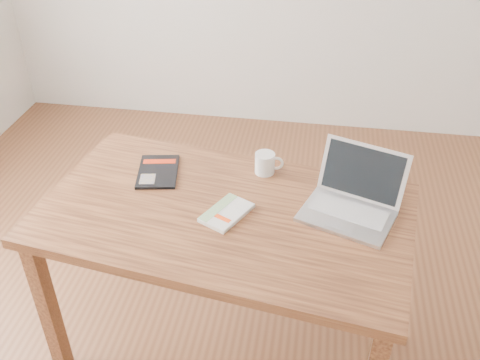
# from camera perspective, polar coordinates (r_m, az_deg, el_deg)

# --- Properties ---
(room) EXTENTS (4.04, 4.04, 2.70)m
(room) POSITION_cam_1_polar(r_m,az_deg,el_deg) (1.77, -2.78, 14.60)
(room) COLOR brown
(room) RESTS_ON ground
(desk) EXTENTS (1.46, 0.97, 0.75)m
(desk) POSITION_cam_1_polar(r_m,az_deg,el_deg) (2.03, -1.67, -5.23)
(desk) COLOR #57301A
(desk) RESTS_ON ground
(white_guidebook) EXTENTS (0.19, 0.23, 0.02)m
(white_guidebook) POSITION_cam_1_polar(r_m,az_deg,el_deg) (1.95, -1.44, -3.52)
(white_guidebook) COLOR beige
(white_guidebook) RESTS_ON desk
(black_guidebook) EXTENTS (0.20, 0.26, 0.01)m
(black_guidebook) POSITION_cam_1_polar(r_m,az_deg,el_deg) (2.20, -8.75, 0.90)
(black_guidebook) COLOR black
(black_guidebook) RESTS_ON desk
(laptop) EXTENTS (0.40, 0.38, 0.22)m
(laptop) POSITION_cam_1_polar(r_m,az_deg,el_deg) (1.99, 11.90, -2.09)
(laptop) COLOR silver
(laptop) RESTS_ON desk
(coffee_mug) EXTENTS (0.12, 0.08, 0.09)m
(coffee_mug) POSITION_cam_1_polar(r_m,az_deg,el_deg) (2.15, 2.74, 1.85)
(coffee_mug) COLOR white
(coffee_mug) RESTS_ON desk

